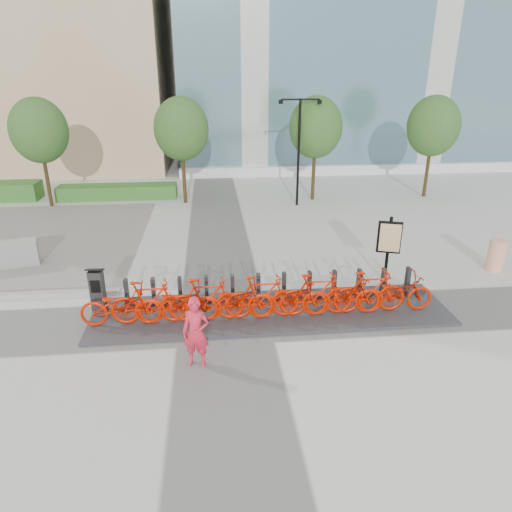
{
  "coord_description": "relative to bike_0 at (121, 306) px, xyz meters",
  "views": [
    {
      "loc": [
        -0.23,
        -10.55,
        6.08
      ],
      "look_at": [
        1.0,
        1.5,
        1.2
      ],
      "focal_mm": 32.0,
      "sensor_mm": 36.0,
      "label": 1
    }
  ],
  "objects": [
    {
      "name": "bike_10",
      "position": [
        7.2,
        0.0,
        0.0
      ],
      "size": [
        2.03,
        0.71,
        1.07
      ],
      "primitive_type": "imported",
      "rotation": [
        0.0,
        0.0,
        1.57
      ],
      "color": "#C61900",
      "rests_on": "dock_pad"
    },
    {
      "name": "bike_4",
      "position": [
        2.88,
        0.0,
        0.0
      ],
      "size": [
        2.03,
        0.71,
        1.07
      ],
      "primitive_type": "imported",
      "rotation": [
        0.0,
        0.0,
        1.57
      ],
      "color": "#C61900",
      "rests_on": "dock_pad"
    },
    {
      "name": "bike_1",
      "position": [
        0.72,
        0.0,
        0.06
      ],
      "size": [
        1.97,
        0.56,
        1.18
      ],
      "primitive_type": "imported",
      "rotation": [
        0.0,
        0.0,
        1.57
      ],
      "color": "#C61900",
      "rests_on": "dock_pad"
    },
    {
      "name": "bike_6",
      "position": [
        4.32,
        0.0,
        0.0
      ],
      "size": [
        2.03,
        0.71,
        1.07
      ],
      "primitive_type": "imported",
      "rotation": [
        0.0,
        0.0,
        1.57
      ],
      "color": "#C61900",
      "rests_on": "dock_pad"
    },
    {
      "name": "bike_2",
      "position": [
        1.44,
        0.0,
        0.0
      ],
      "size": [
        2.03,
        0.71,
        1.07
      ],
      "primitive_type": "imported",
      "rotation": [
        0.0,
        0.0,
        1.57
      ],
      "color": "#C61900",
      "rests_on": "dock_pad"
    },
    {
      "name": "hedge_b",
      "position": [
        -2.4,
        13.25,
        -0.26
      ],
      "size": [
        6.0,
        1.2,
        0.7
      ],
      "primitive_type": "cube",
      "color": "#40772F",
      "rests_on": "ground"
    },
    {
      "name": "tree_1",
      "position": [
        1.1,
        12.05,
        2.98
      ],
      "size": [
        2.6,
        2.6,
        5.1
      ],
      "color": "#48341B",
      "rests_on": "ground"
    },
    {
      "name": "kiosk",
      "position": [
        -0.69,
        0.66,
        0.12
      ],
      "size": [
        0.44,
        0.37,
        1.35
      ],
      "rotation": [
        0.0,
        0.0,
        -0.06
      ],
      "color": "#262627",
      "rests_on": "dock_pad"
    },
    {
      "name": "map_sign",
      "position": [
        7.64,
        1.85,
        0.81
      ],
      "size": [
        0.7,
        0.32,
        2.15
      ],
      "rotation": [
        0.0,
        0.0,
        -0.33
      ],
      "color": "black",
      "rests_on": "ground"
    },
    {
      "name": "tree_2",
      "position": [
        7.6,
        12.05,
        2.98
      ],
      "size": [
        2.6,
        2.6,
        5.1
      ],
      "color": "#48341B",
      "rests_on": "ground"
    },
    {
      "name": "bike_5",
      "position": [
        3.6,
        0.0,
        0.06
      ],
      "size": [
        1.97,
        0.56,
        1.18
      ],
      "primitive_type": "imported",
      "rotation": [
        0.0,
        0.0,
        1.57
      ],
      "color": "#C61900",
      "rests_on": "dock_pad"
    },
    {
      "name": "ground",
      "position": [
        2.6,
        0.05,
        -0.61
      ],
      "size": [
        120.0,
        120.0,
        0.0
      ],
      "primitive_type": "plane",
      "color": "silver"
    },
    {
      "name": "bike_9",
      "position": [
        6.48,
        0.0,
        0.06
      ],
      "size": [
        1.97,
        0.56,
        1.18
      ],
      "primitive_type": "imported",
      "rotation": [
        0.0,
        0.0,
        1.57
      ],
      "color": "#C61900",
      "rests_on": "dock_pad"
    },
    {
      "name": "bike_0",
      "position": [
        0.0,
        0.0,
        0.0
      ],
      "size": [
        2.03,
        0.71,
        1.07
      ],
      "primitive_type": "imported",
      "rotation": [
        0.0,
        0.0,
        1.57
      ],
      "color": "#C61900",
      "rests_on": "dock_pad"
    },
    {
      "name": "bike_8",
      "position": [
        5.76,
        0.0,
        0.0
      ],
      "size": [
        2.03,
        0.71,
        1.07
      ],
      "primitive_type": "imported",
      "rotation": [
        0.0,
        0.0,
        1.57
      ],
      "color": "#C61900",
      "rests_on": "dock_pad"
    },
    {
      "name": "tree_3",
      "position": [
        13.6,
        12.05,
        2.98
      ],
      "size": [
        2.6,
        2.6,
        5.1
      ],
      "color": "#48341B",
      "rests_on": "ground"
    },
    {
      "name": "dock_pad",
      "position": [
        3.9,
        0.35,
        -0.57
      ],
      "size": [
        9.6,
        2.4,
        0.08
      ],
      "primitive_type": "cube",
      "color": "#363739",
      "rests_on": "ground"
    },
    {
      "name": "bike_3",
      "position": [
        2.16,
        0.0,
        0.06
      ],
      "size": [
        1.97,
        0.56,
        1.18
      ],
      "primitive_type": "imported",
      "rotation": [
        0.0,
        0.0,
        1.57
      ],
      "color": "#C61900",
      "rests_on": "dock_pad"
    },
    {
      "name": "construction_barrel",
      "position": [
        11.63,
        2.51,
        -0.09
      ],
      "size": [
        0.67,
        0.67,
        1.05
      ],
      "primitive_type": "cylinder",
      "rotation": [
        0.0,
        0.0,
        0.27
      ],
      "color": "#EA5616",
      "rests_on": "ground"
    },
    {
      "name": "bike_7",
      "position": [
        5.04,
        0.0,
        0.06
      ],
      "size": [
        1.97,
        0.56,
        1.18
      ],
      "primitive_type": "imported",
      "rotation": [
        0.0,
        0.0,
        1.57
      ],
      "color": "#C61900",
      "rests_on": "dock_pad"
    },
    {
      "name": "jersey_barrier",
      "position": [
        -4.63,
        4.41,
        -0.19
      ],
      "size": [
        2.27,
        1.14,
        0.85
      ],
      "primitive_type": "cube",
      "rotation": [
        0.0,
        0.0,
        0.26
      ],
      "color": "gray",
      "rests_on": "ground"
    },
    {
      "name": "dock_rail_posts",
      "position": [
        3.96,
        0.82,
        -0.11
      ],
      "size": [
        8.02,
        0.5,
        0.85
      ],
      "primitive_type": null,
      "color": "#262627",
      "rests_on": "dock_pad"
    },
    {
      "name": "tree_0",
      "position": [
        -5.4,
        12.05,
        2.98
      ],
      "size": [
        2.6,
        2.6,
        5.1
      ],
      "color": "#48341B",
      "rests_on": "ground"
    },
    {
      "name": "streetlamp",
      "position": [
        6.6,
        11.05,
        2.52
      ],
      "size": [
        2.0,
        0.2,
        5.0
      ],
      "color": "black",
      "rests_on": "ground"
    },
    {
      "name": "worker_red",
      "position": [
        1.94,
        -1.81,
        0.21
      ],
      "size": [
        0.67,
        0.52,
        1.64
      ],
      "primitive_type": "imported",
      "rotation": [
        0.0,
        0.0,
        -0.23
      ],
      "color": "red",
      "rests_on": "ground"
    }
  ]
}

